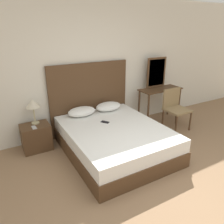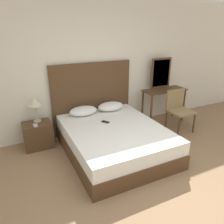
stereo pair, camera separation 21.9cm
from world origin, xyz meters
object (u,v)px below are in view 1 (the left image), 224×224
nightstand (36,137)px  table_lamp (33,104)px  chair (175,106)px  phone_on_bed (105,122)px  bed (115,140)px  phone_on_nightstand (34,127)px  vanity_desk (160,95)px

nightstand → table_lamp: table_lamp is taller
nightstand → chair: chair is taller
phone_on_bed → chair: chair is taller
bed → nightstand: bed is taller
chair → phone_on_nightstand: bearing=171.0°
vanity_desk → chair: chair is taller
nightstand → phone_on_nightstand: phone_on_nightstand is taller
phone_on_bed → table_lamp: 1.32m
bed → table_lamp: bearing=143.2°
nightstand → vanity_desk: vanity_desk is taller
phone_on_bed → chair: bearing=-0.9°
bed → phone_on_bed: bearing=101.2°
nightstand → phone_on_bed: bearing=-24.7°
nightstand → vanity_desk: bearing=-1.6°
table_lamp → vanity_desk: bearing=-3.2°
nightstand → vanity_desk: size_ratio=0.50×
table_lamp → nightstand: bearing=-112.1°
table_lamp → vanity_desk: (2.82, -0.16, -0.21)m
bed → vanity_desk: (1.64, 0.72, 0.40)m
phone_on_nightstand → phone_on_bed: bearing=-20.0°
nightstand → phone_on_nightstand: (-0.03, -0.10, 0.25)m
phone_on_bed → nightstand: bearing=155.3°
table_lamp → vanity_desk: table_lamp is taller
phone_on_bed → table_lamp: bearing=151.4°
bed → vanity_desk: bearing=23.6°
table_lamp → chair: table_lamp is taller
nightstand → phone_on_nightstand: bearing=-106.2°
phone_on_bed → phone_on_nightstand: (-1.18, 0.43, -0.01)m
phone_on_nightstand → vanity_desk: vanity_desk is taller
phone_on_nightstand → nightstand: bearing=73.8°
phone_on_bed → phone_on_nightstand: phone_on_bed is taller
phone_on_bed → phone_on_nightstand: 1.26m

